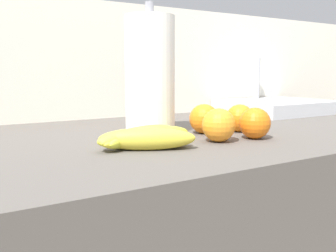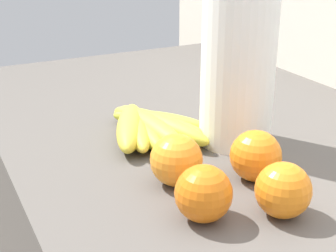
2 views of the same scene
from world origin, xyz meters
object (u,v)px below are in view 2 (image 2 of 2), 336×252
orange_back_right (203,193)px  paper_towel_roll (238,59)px  orange_front (283,190)px  banana_bunch (148,126)px  orange_right (176,160)px  orange_back_left (256,156)px

orange_back_right → paper_towel_roll: paper_towel_roll is taller
orange_front → paper_towel_roll: paper_towel_roll is taller
banana_bunch → orange_back_right: 0.26m
banana_bunch → orange_front: orange_front is taller
orange_right → orange_back_left: bearing=70.2°
paper_towel_roll → banana_bunch: bearing=-124.2°
orange_back_left → orange_right: bearing=-109.8°
banana_bunch → orange_right: size_ratio=3.01×
orange_back_right → banana_bunch: bearing=170.0°
orange_back_right → orange_back_left: bearing=115.4°
banana_bunch → paper_towel_roll: 0.19m
orange_front → paper_towel_roll: 0.25m
banana_bunch → orange_front: 0.30m
orange_back_left → orange_back_right: bearing=-64.6°
orange_right → paper_towel_roll: paper_towel_roll is taller
banana_bunch → paper_towel_roll: size_ratio=0.71×
banana_bunch → orange_right: 0.17m
orange_back_left → banana_bunch: bearing=-160.8°
orange_right → orange_front: (0.13, 0.08, -0.00)m
orange_back_right → orange_right: bearing=172.4°
orange_back_left → orange_front: bearing=-15.9°
orange_front → orange_back_left: (-0.09, 0.03, 0.00)m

